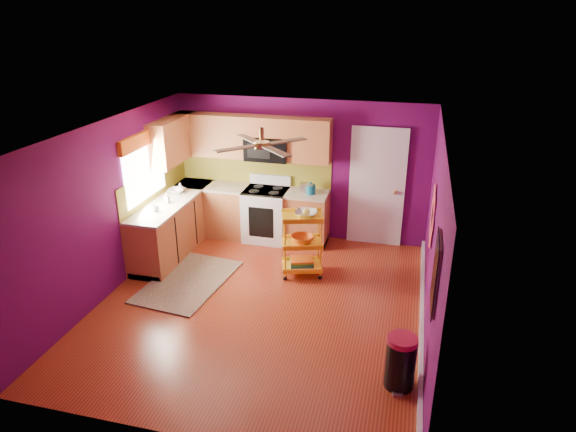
# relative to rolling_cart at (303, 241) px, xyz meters

# --- Properties ---
(ground) EXTENTS (5.00, 5.00, 0.00)m
(ground) POSITION_rel_rolling_cart_xyz_m (-0.37, -1.03, -0.57)
(ground) COLOR maroon
(ground) RESTS_ON ground
(room_envelope) EXTENTS (4.54, 5.04, 2.52)m
(room_envelope) POSITION_rel_rolling_cart_xyz_m (-0.35, -1.03, 1.06)
(room_envelope) COLOR #590A50
(room_envelope) RESTS_ON ground
(lower_cabinets) EXTENTS (2.81, 2.31, 0.94)m
(lower_cabinets) POSITION_rel_rolling_cart_xyz_m (-1.72, 0.79, -0.14)
(lower_cabinets) COLOR #9B512A
(lower_cabinets) RESTS_ON ground
(electric_range) EXTENTS (0.76, 0.66, 1.13)m
(electric_range) POSITION_rel_rolling_cart_xyz_m (-0.92, 1.14, -0.09)
(electric_range) COLOR white
(electric_range) RESTS_ON ground
(upper_cabinetry) EXTENTS (2.80, 2.30, 1.26)m
(upper_cabinetry) POSITION_rel_rolling_cart_xyz_m (-1.61, 1.14, 1.23)
(upper_cabinetry) COLOR #9B512A
(upper_cabinetry) RESTS_ON ground
(left_window) EXTENTS (0.08, 1.35, 1.08)m
(left_window) POSITION_rel_rolling_cart_xyz_m (-2.59, 0.02, 1.17)
(left_window) COLOR white
(left_window) RESTS_ON ground
(panel_door) EXTENTS (0.95, 0.11, 2.15)m
(panel_door) POSITION_rel_rolling_cart_xyz_m (0.98, 1.44, 0.45)
(panel_door) COLOR white
(panel_door) RESTS_ON ground
(right_wall_art) EXTENTS (0.04, 2.74, 1.04)m
(right_wall_art) POSITION_rel_rolling_cart_xyz_m (1.86, -1.37, 0.87)
(right_wall_art) COLOR black
(right_wall_art) RESTS_ON ground
(ceiling_fan) EXTENTS (1.01, 1.01, 0.26)m
(ceiling_fan) POSITION_rel_rolling_cart_xyz_m (-0.37, -0.83, 1.72)
(ceiling_fan) COLOR #BF8C3F
(ceiling_fan) RESTS_ON ground
(shag_rug) EXTENTS (1.24, 1.83, 0.02)m
(shag_rug) POSITION_rel_rolling_cart_xyz_m (-1.64, -0.69, -0.56)
(shag_rug) COLOR black
(shag_rug) RESTS_ON ground
(rolling_cart) EXTENTS (0.72, 0.61, 1.11)m
(rolling_cart) POSITION_rel_rolling_cart_xyz_m (0.00, 0.00, 0.00)
(rolling_cart) COLOR yellow
(rolling_cart) RESTS_ON ground
(trash_can) EXTENTS (0.40, 0.40, 0.64)m
(trash_can) POSITION_rel_rolling_cart_xyz_m (1.61, -2.25, -0.25)
(trash_can) COLOR black
(trash_can) RESTS_ON ground
(teal_kettle) EXTENTS (0.18, 0.18, 0.21)m
(teal_kettle) POSITION_rel_rolling_cart_xyz_m (-0.13, 1.14, 0.45)
(teal_kettle) COLOR #126E8C
(teal_kettle) RESTS_ON lower_cabinets
(toaster) EXTENTS (0.22, 0.15, 0.18)m
(toaster) POSITION_rel_rolling_cart_xyz_m (-0.19, 1.15, 0.46)
(toaster) COLOR beige
(toaster) RESTS_ON lower_cabinets
(soap_bottle_a) EXTENTS (0.08, 0.08, 0.17)m
(soap_bottle_a) POSITION_rel_rolling_cart_xyz_m (-2.31, 0.12, 0.45)
(soap_bottle_a) COLOR #EA3F72
(soap_bottle_a) RESTS_ON lower_cabinets
(soap_bottle_b) EXTENTS (0.13, 0.13, 0.17)m
(soap_bottle_b) POSITION_rel_rolling_cart_xyz_m (-2.33, 0.66, 0.45)
(soap_bottle_b) COLOR white
(soap_bottle_b) RESTS_ON lower_cabinets
(counter_dish) EXTENTS (0.28, 0.28, 0.07)m
(counter_dish) POSITION_rel_rolling_cart_xyz_m (-2.38, 0.63, 0.40)
(counter_dish) COLOR white
(counter_dish) RESTS_ON lower_cabinets
(counter_cup) EXTENTS (0.12, 0.12, 0.10)m
(counter_cup) POSITION_rel_rolling_cart_xyz_m (-2.33, -0.25, 0.42)
(counter_cup) COLOR white
(counter_cup) RESTS_ON lower_cabinets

